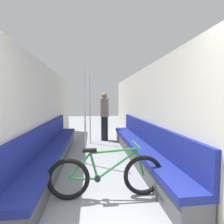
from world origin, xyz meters
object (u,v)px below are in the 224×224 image
object	(u,v)px
bicycle	(107,176)
passenger_standing	(105,116)
bench_seat_row_right	(140,148)
bench_seat_row_left	(53,151)
grab_pole_near	(85,116)
grab_pole_far	(90,111)

from	to	relation	value
bicycle	passenger_standing	xyz separation A→B (m)	(0.26, 3.69, 0.56)
bench_seat_row_right	bicycle	distance (m)	1.76
bench_seat_row_right	bicycle	size ratio (longest dim) A/B	2.71
passenger_standing	bench_seat_row_left	bearing A→B (deg)	134.01
grab_pole_near	passenger_standing	bearing A→B (deg)	74.96
bench_seat_row_right	grab_pole_far	xyz separation A→B (m)	(-1.19, 1.85, 0.80)
bicycle	grab_pole_far	size ratio (longest dim) A/B	0.77
grab_pole_near	bench_seat_row_left	bearing A→B (deg)	174.07
passenger_standing	bicycle	bearing A→B (deg)	161.06
bicycle	grab_pole_far	xyz separation A→B (m)	(-0.25, 3.33, 0.77)
grab_pole_near	grab_pole_far	size ratio (longest dim) A/B	1.00
passenger_standing	bench_seat_row_right	bearing A→B (deg)	-177.77
grab_pole_near	grab_pole_far	xyz separation A→B (m)	(0.10, 1.92, 0.00)
bench_seat_row_right	bench_seat_row_left	bearing A→B (deg)	180.00
bench_seat_row_left	bicycle	bearing A→B (deg)	-54.20
bench_seat_row_left	grab_pole_near	xyz separation A→B (m)	(0.72, -0.07, 0.80)
bench_seat_row_left	grab_pole_far	size ratio (longest dim) A/B	2.08
grab_pole_near	grab_pole_far	bearing A→B (deg)	86.92
grab_pole_near	bicycle	bearing A→B (deg)	-75.95
bicycle	grab_pole_far	distance (m)	3.43
bench_seat_row_left	passenger_standing	size ratio (longest dim) A/B	2.73
bench_seat_row_right	bicycle	bearing A→B (deg)	-122.38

